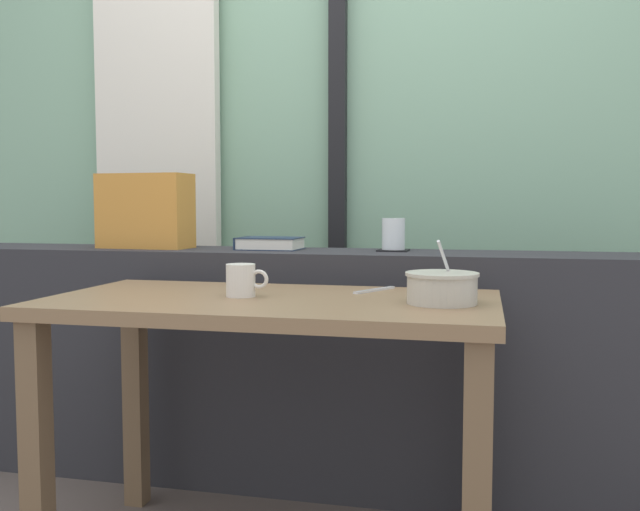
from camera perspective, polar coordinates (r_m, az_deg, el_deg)
outdoor_backdrop at (r=3.03m, az=2.48°, el=12.91°), size 4.80×0.08×2.80m
curtain_left_panel at (r=3.18m, az=-13.10°, el=9.66°), size 0.56×0.06×2.50m
window_divider_post at (r=2.95m, az=1.45°, el=11.17°), size 0.07×0.05×2.60m
dark_console_ledge at (r=2.38m, az=-0.72°, el=-9.11°), size 2.80×0.33×0.79m
breakfast_table at (r=1.83m, az=-3.93°, el=-7.11°), size 1.15×0.60×0.70m
coaster_square at (r=2.32m, az=5.99°, el=0.43°), size 0.10×0.10×0.00m
juice_glass at (r=2.32m, az=6.00°, el=1.63°), size 0.08×0.08×0.10m
closed_book at (r=2.39m, az=-4.13°, el=1.00°), size 0.21×0.16×0.04m
throw_pillow at (r=2.53m, az=-14.04°, el=3.54°), size 0.33×0.16×0.26m
soup_bowl at (r=1.72m, az=9.90°, el=-2.62°), size 0.18×0.18×0.16m
fork_utensil at (r=1.94m, az=4.46°, el=-2.82°), size 0.09×0.16×0.01m
ceramic_mug at (r=1.83m, az=-6.40°, el=-2.02°), size 0.11×0.08×0.08m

